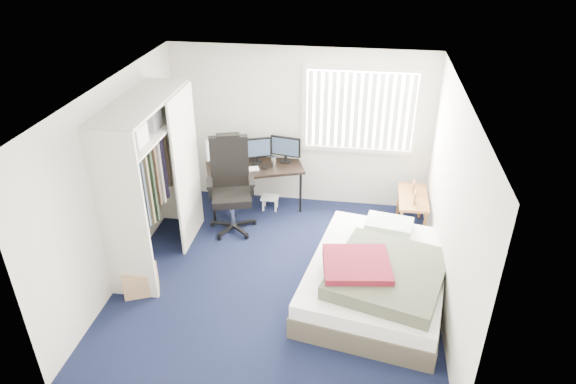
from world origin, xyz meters
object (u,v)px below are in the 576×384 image
(bed, at_px, (377,277))
(desk, at_px, (254,164))
(office_chair, at_px, (231,194))
(nightstand, at_px, (413,200))

(bed, bearing_deg, desk, 134.76)
(office_chair, bearing_deg, desk, 70.52)
(office_chair, relative_size, bed, 0.60)
(desk, bearing_deg, bed, -45.24)
(nightstand, distance_m, bed, 1.69)
(bed, bearing_deg, nightstand, 72.89)
(desk, relative_size, office_chair, 1.13)
(desk, xyz_separation_m, nightstand, (2.41, -0.33, -0.25))
(nightstand, bearing_deg, desk, 172.16)
(desk, xyz_separation_m, office_chair, (-0.22, -0.62, -0.21))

